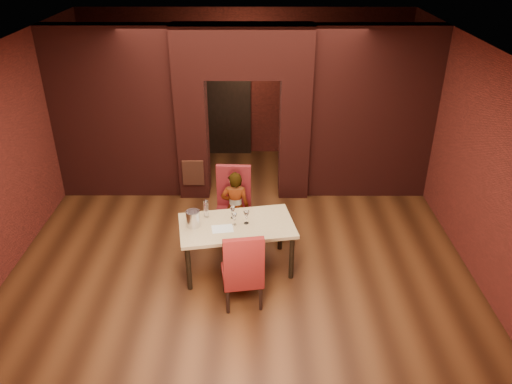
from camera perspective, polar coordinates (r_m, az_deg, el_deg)
floor at (r=8.19m, az=-1.68°, el=-6.53°), size 8.00×8.00×0.00m
ceiling at (r=6.89m, az=-2.07°, el=15.92°), size 7.00×8.00×0.04m
wall_back at (r=11.16m, az=-1.20°, el=12.24°), size 7.00×0.04×3.20m
wall_front at (r=4.11m, az=-3.72°, el=-20.03°), size 7.00×0.04×3.20m
wall_left at (r=8.29m, az=-26.85°, el=3.35°), size 0.04×8.00×3.20m
wall_right at (r=8.07m, az=23.87°, el=3.37°), size 0.04×8.00×3.20m
pillar_left at (r=9.49m, az=-7.21°, el=6.22°), size 0.55×0.55×2.30m
pillar_right at (r=9.43m, az=4.38°, el=6.24°), size 0.55×0.55×2.30m
lintel at (r=8.94m, az=-1.55°, el=15.82°), size 2.45×0.55×0.90m
wing_wall_left at (r=9.61m, az=-15.84°, el=8.53°), size 2.28×0.35×3.20m
wing_wall_right at (r=9.49m, az=13.12°, el=8.61°), size 2.28×0.35×3.20m
vent_panel at (r=9.46m, az=-7.20°, el=2.17°), size 0.40×0.03×0.50m
rear_door at (r=11.28m, az=-3.23°, el=9.45°), size 0.90×0.08×2.10m
rear_door_frame at (r=11.24m, az=-3.25°, el=9.39°), size 1.02×0.04×2.22m
dining_table at (r=7.56m, az=-2.17°, el=-6.22°), size 1.81×1.22×0.78m
chair_far at (r=8.13m, az=-2.67°, el=-1.64°), size 0.59×0.59×1.24m
chair_near at (r=6.82m, az=-1.62°, el=-8.50°), size 0.61×0.61×1.18m
person_seated at (r=8.08m, az=-2.38°, el=-1.77°), size 0.47×0.32×1.26m
wine_glass_a at (r=7.46m, az=-2.68°, el=-2.34°), size 0.08×0.08×0.19m
wine_glass_b at (r=7.29m, az=-2.50°, el=-3.13°), size 0.08×0.08×0.19m
wine_glass_c at (r=7.31m, az=-1.11°, el=-2.90°), size 0.09×0.09×0.21m
tasting_sheet at (r=7.25m, az=-3.86°, el=-4.21°), size 0.34×0.27×0.00m
wine_bucket at (r=7.30m, az=-7.20°, el=-3.05°), size 0.20×0.20×0.25m
water_bottle at (r=7.49m, az=-5.73°, el=-1.89°), size 0.07×0.07×0.29m
potted_plant at (r=8.33m, az=2.78°, el=-4.24°), size 0.45×0.42×0.39m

